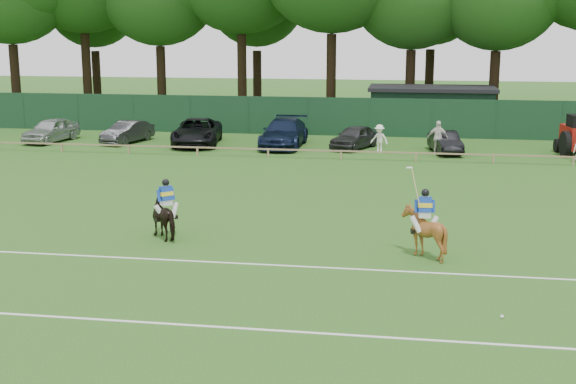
% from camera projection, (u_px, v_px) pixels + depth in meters
% --- Properties ---
extents(ground, '(160.00, 160.00, 0.00)m').
position_uv_depth(ground, '(257.00, 255.00, 24.30)').
color(ground, '#1E4C14').
rests_on(ground, ground).
extents(horse_dark, '(1.75, 1.76, 1.44)m').
position_uv_depth(horse_dark, '(167.00, 217.00, 26.09)').
color(horse_dark, black).
rests_on(horse_dark, ground).
extents(horse_chestnut, '(1.44, 1.58, 1.60)m').
position_uv_depth(horse_chestnut, '(424.00, 232.00, 23.91)').
color(horse_chestnut, brown).
rests_on(horse_chestnut, ground).
extents(sedan_silver, '(2.47, 4.56, 1.47)m').
position_uv_depth(sedan_silver, '(51.00, 130.00, 47.58)').
color(sedan_silver, '#B0B3B5').
rests_on(sedan_silver, ground).
extents(sedan_grey, '(2.35, 4.23, 1.32)m').
position_uv_depth(sedan_grey, '(127.00, 132.00, 47.26)').
color(sedan_grey, '#292A2B').
rests_on(sedan_grey, ground).
extents(suv_black, '(3.42, 5.99, 1.57)m').
position_uv_depth(suv_black, '(197.00, 132.00, 46.34)').
color(suv_black, black).
rests_on(suv_black, ground).
extents(sedan_navy, '(2.39, 5.71, 1.65)m').
position_uv_depth(sedan_navy, '(284.00, 133.00, 45.64)').
color(sedan_navy, '#101A34').
rests_on(sedan_navy, ground).
extents(hatch_grey, '(3.03, 4.27, 1.35)m').
position_uv_depth(hatch_grey, '(355.00, 137.00, 45.00)').
color(hatch_grey, '#2C2D2F').
rests_on(hatch_grey, ground).
extents(estate_black, '(2.01, 3.92, 1.23)m').
position_uv_depth(estate_black, '(445.00, 142.00, 43.43)').
color(estate_black, black).
rests_on(estate_black, ground).
extents(spectator_left, '(1.19, 0.94, 1.61)m').
position_uv_depth(spectator_left, '(379.00, 139.00, 43.39)').
color(spectator_left, white).
rests_on(spectator_left, ground).
extents(spectator_mid, '(1.14, 0.52, 1.91)m').
position_uv_depth(spectator_mid, '(438.00, 138.00, 42.77)').
color(spectator_mid, silver).
rests_on(spectator_mid, ground).
extents(rider_dark, '(0.76, 0.76, 1.41)m').
position_uv_depth(rider_dark, '(166.00, 198.00, 25.94)').
color(rider_dark, silver).
rests_on(rider_dark, ground).
extents(rider_chestnut, '(0.94, 0.55, 2.05)m').
position_uv_depth(rider_chestnut, '(425.00, 209.00, 23.75)').
color(rider_chestnut, silver).
rests_on(rider_chestnut, ground).
extents(polo_ball, '(0.09, 0.09, 0.09)m').
position_uv_depth(polo_ball, '(502.00, 317.00, 19.02)').
color(polo_ball, silver).
rests_on(polo_ball, ground).
extents(pitch_lines, '(60.00, 5.10, 0.01)m').
position_uv_depth(pitch_lines, '(232.00, 292.00, 20.92)').
color(pitch_lines, silver).
rests_on(pitch_lines, ground).
extents(pitch_rail, '(62.10, 0.10, 0.50)m').
position_uv_depth(pitch_rail, '(323.00, 151.00, 41.57)').
color(pitch_rail, '#997F5B').
rests_on(pitch_rail, ground).
extents(perimeter_fence, '(92.08, 0.08, 2.50)m').
position_uv_depth(perimeter_fence, '(339.00, 117.00, 50.08)').
color(perimeter_fence, '#14351E').
rests_on(perimeter_fence, ground).
extents(utility_shed, '(8.40, 4.40, 3.04)m').
position_uv_depth(utility_shed, '(431.00, 109.00, 51.99)').
color(utility_shed, '#14331E').
rests_on(utility_shed, ground).
extents(tree_row, '(96.00, 12.00, 21.00)m').
position_uv_depth(tree_row, '(375.00, 121.00, 57.76)').
color(tree_row, '#26561C').
rests_on(tree_row, ground).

